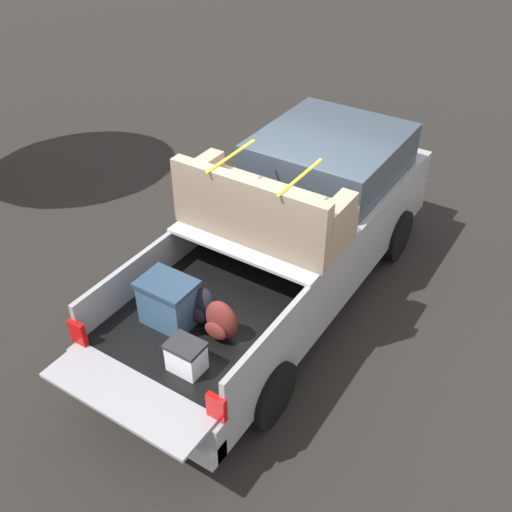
% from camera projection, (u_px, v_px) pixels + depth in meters
% --- Properties ---
extents(ground_plane, '(40.00, 40.00, 0.00)m').
position_uv_depth(ground_plane, '(280.00, 298.00, 8.04)').
color(ground_plane, black).
extents(pickup_truck, '(6.05, 2.06, 2.23)m').
position_uv_depth(pickup_truck, '(296.00, 227.00, 7.71)').
color(pickup_truck, gray).
rests_on(pickup_truck, ground_plane).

